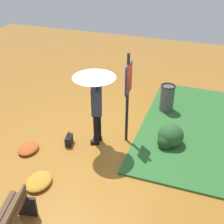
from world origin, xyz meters
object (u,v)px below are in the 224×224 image
(person_with_umbrella, at_px, (95,88))
(handbag, at_px, (69,140))
(trash_bin, at_px, (167,98))
(info_sign_post, at_px, (128,89))

(person_with_umbrella, distance_m, handbag, 1.58)
(person_with_umbrella, relative_size, trash_bin, 2.45)
(person_with_umbrella, relative_size, info_sign_post, 0.89)
(person_with_umbrella, height_order, handbag, person_with_umbrella)
(person_with_umbrella, bearing_deg, handbag, -69.39)
(info_sign_post, bearing_deg, person_with_umbrella, -57.66)
(handbag, bearing_deg, trash_bin, 141.06)
(person_with_umbrella, height_order, trash_bin, person_with_umbrella)
(person_with_umbrella, height_order, info_sign_post, info_sign_post)
(info_sign_post, xyz_separation_m, handbag, (0.65, -1.29, -1.32))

